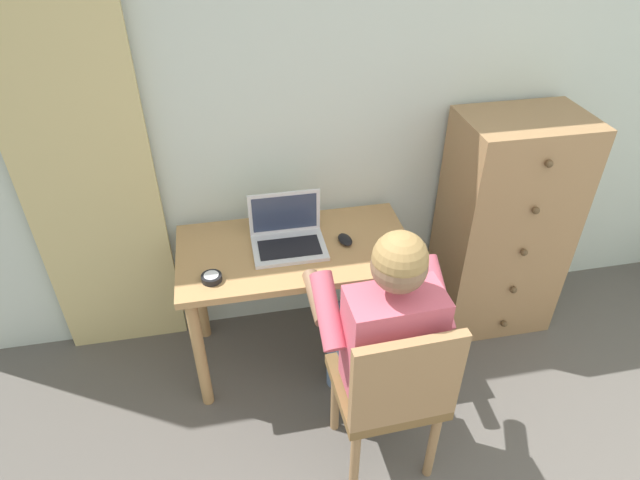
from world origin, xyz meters
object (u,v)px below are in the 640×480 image
Objects in this scene: coffee_mug at (397,255)px; person_seated at (381,325)px; dresser at (503,227)px; desk_clock at (212,278)px; chair at (393,390)px; laptop at (288,235)px; desk at (296,266)px; computer_mouse at (345,240)px.

person_seated is at bearing -116.91° from coffee_mug.
dresser reaches higher than desk_clock.
person_seated is (-0.01, 0.18, 0.18)m from chair.
dresser is 0.77m from coffee_mug.
dresser is 1.17m from laptop.
laptop is (-0.03, 0.03, 0.17)m from desk.
desk is 0.17m from laptop.
desk is 0.27m from computer_mouse.
computer_mouse is 0.65m from desk_clock.
chair is 0.60m from coffee_mug.
desk_clock is 0.75× the size of coffee_mug.
desk_clock is (-0.66, 0.38, 0.05)m from person_seated.
dresser reaches higher than coffee_mug.
dresser is at bearing -3.76° from computer_mouse.
dresser reaches higher than person_seated.
dresser is 1.19m from chair.
laptop reaches higher than chair.
person_seated is 10.09× the size of coffee_mug.
person_seated is (0.26, -0.54, 0.09)m from desk.
coffee_mug is at bearing -25.69° from desk.
laptop is 3.40× the size of computer_mouse.
chair is at bearing -136.30° from dresser.
laptop is at bearing 161.87° from computer_mouse.
person_seated reaches higher than chair.
person_seated is 0.76m from desk_clock.
laptop is 0.42m from desk_clock.
chair is 0.74× the size of person_seated.
laptop reaches higher than computer_mouse.
computer_mouse is at bearing -173.58° from dresser.
laptop is 0.52m from coffee_mug.
desk_clock is (-1.52, -0.26, 0.11)m from dresser.
desk is 1.13m from dresser.
dresser is at bearing 4.71° from desk.
dresser is 1.55m from desk_clock.
dresser is 13.70× the size of desk_clock.
desk_clock is at bearing 139.77° from chair.
desk is 12.27× the size of desk_clock.
desk is 0.61m from person_seated.
dresser reaches higher than computer_mouse.
chair is 9.91× the size of desk_clock.
desk is at bearing -46.26° from laptop.
desk is 0.90× the size of dresser.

